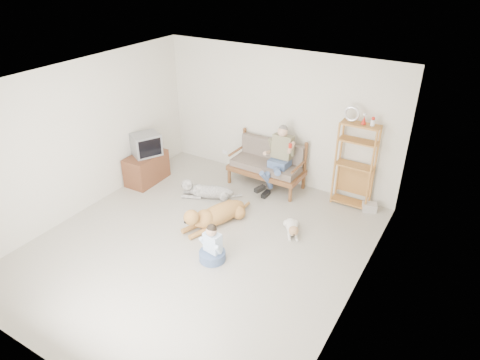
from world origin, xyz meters
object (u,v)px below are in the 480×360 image
Objects in this scene: loveseat at (268,163)px; golden_retriever at (214,215)px; etagere at (355,164)px; tv_stand at (146,168)px.

loveseat is 1.81m from golden_retriever.
golden_retriever is (-0.12, -1.78, -0.29)m from loveseat.
tv_stand is at bearing -161.57° from etagere.
loveseat is 0.79× the size of etagere.
tv_stand is 0.61× the size of golden_retriever.
etagere is 2.72m from golden_retriever.
etagere is (1.70, 0.13, 0.35)m from loveseat.
etagere is 4.17m from tv_stand.
tv_stand is (-2.22, -1.17, -0.19)m from loveseat.
tv_stand is at bearing -151.09° from loveseat.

